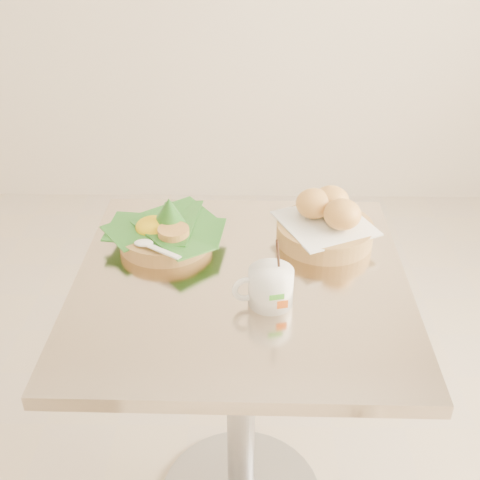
{
  "coord_description": "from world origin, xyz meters",
  "views": [
    {
      "loc": [
        0.18,
        -1.07,
        1.48
      ],
      "look_at": [
        0.17,
        0.0,
        0.82
      ],
      "focal_mm": 45.0,
      "sensor_mm": 36.0,
      "label": 1
    }
  ],
  "objects_px": {
    "cafe_table": "(241,356)",
    "bread_basket": "(326,222)",
    "coffee_mug": "(270,286)",
    "rice_basket": "(165,230)"
  },
  "relations": [
    {
      "from": "cafe_table",
      "to": "bread_basket",
      "type": "height_order",
      "value": "bread_basket"
    },
    {
      "from": "bread_basket",
      "to": "rice_basket",
      "type": "bearing_deg",
      "value": -175.94
    },
    {
      "from": "cafe_table",
      "to": "rice_basket",
      "type": "height_order",
      "value": "rice_basket"
    },
    {
      "from": "cafe_table",
      "to": "bread_basket",
      "type": "distance_m",
      "value": 0.37
    },
    {
      "from": "cafe_table",
      "to": "bread_basket",
      "type": "bearing_deg",
      "value": 39.66
    },
    {
      "from": "rice_basket",
      "to": "bread_basket",
      "type": "distance_m",
      "value": 0.37
    },
    {
      "from": "cafe_table",
      "to": "coffee_mug",
      "type": "bearing_deg",
      "value": -56.55
    },
    {
      "from": "rice_basket",
      "to": "coffee_mug",
      "type": "distance_m",
      "value": 0.32
    },
    {
      "from": "rice_basket",
      "to": "coffee_mug",
      "type": "relative_size",
      "value": 1.73
    },
    {
      "from": "cafe_table",
      "to": "coffee_mug",
      "type": "relative_size",
      "value": 4.9
    }
  ]
}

